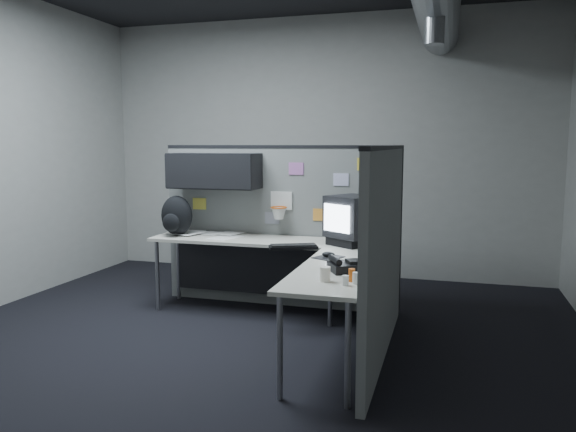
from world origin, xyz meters
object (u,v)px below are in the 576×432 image
(backpack, at_px, (176,216))
(desk, at_px, (284,258))
(monitor, at_px, (353,220))
(phone, at_px, (344,266))
(keyboard, at_px, (293,247))

(backpack, bearing_deg, desk, 5.79)
(desk, distance_m, monitor, 0.71)
(desk, distance_m, phone, 1.13)
(desk, relative_size, backpack, 5.79)
(desk, bearing_deg, backpack, 168.40)
(monitor, xyz_separation_m, backpack, (-1.78, 0.03, -0.04))
(monitor, distance_m, backpack, 1.79)
(phone, bearing_deg, monitor, 77.69)
(monitor, bearing_deg, phone, -94.80)
(backpack, bearing_deg, keyboard, 2.16)
(monitor, xyz_separation_m, keyboard, (-0.47, -0.33, -0.21))
(keyboard, height_order, phone, phone)
(desk, height_order, phone, phone)
(desk, height_order, monitor, monitor)
(keyboard, distance_m, backpack, 1.38)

